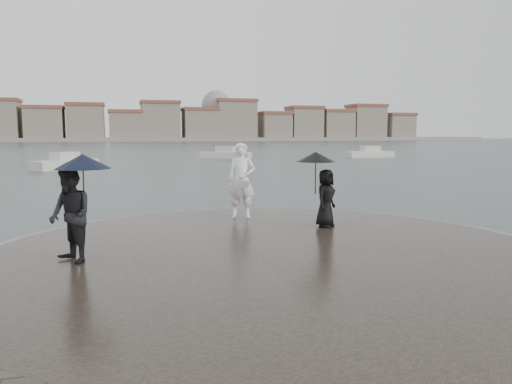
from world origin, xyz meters
name	(u,v)px	position (x,y,z in m)	size (l,w,h in m)	color
ground	(348,334)	(0.00, 0.00, 0.00)	(400.00, 400.00, 0.00)	#2B3835
kerb_ring	(273,261)	(0.00, 3.50, 0.16)	(12.50, 12.50, 0.32)	gray
quay_tip	(273,260)	(0.00, 3.50, 0.18)	(11.90, 11.90, 0.36)	#2D261E
statue	(242,181)	(0.38, 7.68, 1.44)	(0.78, 0.51, 2.15)	white
visitor_left	(73,203)	(-3.86, 3.74, 1.49)	(1.31, 1.19, 2.04)	black
visitor_right	(322,184)	(2.05, 5.78, 1.47)	(1.19, 1.03, 1.95)	black
far_skyline	(105,124)	(-6.29, 160.71, 5.61)	(260.00, 20.00, 37.00)	gray
boats	(239,157)	(8.73, 42.47, 0.38)	(36.85, 16.64, 1.50)	beige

